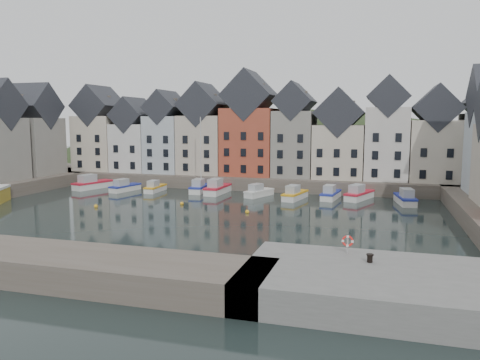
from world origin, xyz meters
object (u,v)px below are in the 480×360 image
at_px(mooring_bollard, 370,258).
at_px(life_ring_post, 348,241).
at_px(boat_d, 200,187).
at_px(boat_a, 92,184).

height_order(mooring_bollard, life_ring_post, life_ring_post).
xyz_separation_m(boat_d, life_ring_post, (25.07, -35.68, 2.08)).
distance_m(mooring_bollard, life_ring_post, 2.39).
xyz_separation_m(boat_a, mooring_bollard, (45.24, -35.75, 1.51)).
bearing_deg(boat_d, life_ring_post, -59.69).
xyz_separation_m(boat_a, life_ring_post, (43.68, -34.03, 2.06)).
height_order(boat_d, life_ring_post, boat_d).
height_order(boat_a, boat_d, boat_d).
height_order(boat_d, mooring_bollard, boat_d).
bearing_deg(boat_a, life_ring_post, -21.37).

